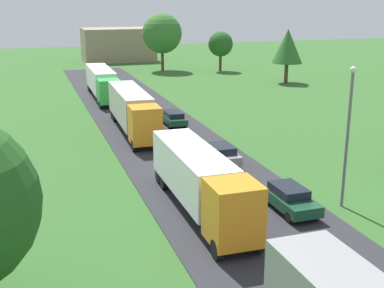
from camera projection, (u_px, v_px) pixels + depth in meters
The scene contains 12 objects.
road at pixel (274, 244), 25.95m from camera, with size 10.00×140.00×0.06m, color #2B2B30.
truck_second at pixel (200, 179), 29.30m from camera, with size 2.53×12.40×3.54m.
truck_third at pixel (132, 109), 47.18m from camera, with size 2.85×13.95×3.76m.
truck_fourth at pixel (102, 82), 63.26m from camera, with size 2.71×13.91×3.56m.
car_third at pixel (290, 198), 29.80m from camera, with size 1.94×4.35×1.48m.
car_fourth at pixel (221, 154), 38.32m from camera, with size 1.89×4.27×1.49m.
car_fifth at pixel (173, 118), 50.12m from camera, with size 1.81×4.49×1.37m.
lamppost_second at pixel (348, 131), 29.48m from camera, with size 0.36×0.36×8.42m.
tree_oak at pixel (162, 34), 86.62m from camera, with size 6.75×6.75×9.69m.
tree_maple at pixel (287, 46), 74.02m from camera, with size 4.46×4.46×7.84m.
tree_pine at pixel (221, 44), 86.64m from camera, with size 4.19×4.19×6.69m.
distant_building at pixel (118, 45), 101.42m from camera, with size 13.83×8.43×6.40m, color #9E846B.
Camera 1 is at (-11.28, 3.42, 12.09)m, focal length 47.71 mm.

